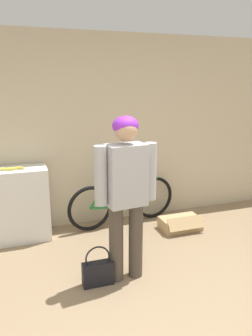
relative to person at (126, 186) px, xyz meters
name	(u,v)px	position (x,y,z in m)	size (l,w,h in m)	color
wall_back	(86,132)	(-0.05, 1.52, 0.31)	(8.00, 0.07, 2.60)	beige
side_shelf	(6,206)	(-1.16, 1.26, -0.52)	(1.05, 0.42, 0.93)	white
person	(126,186)	(0.00, 0.00, 0.00)	(0.62, 0.28, 1.66)	#4C4238
bicycle	(123,201)	(0.39, 1.27, -0.65)	(1.61, 0.46, 0.70)	black
banana	(9,169)	(-1.08, 1.21, -0.04)	(0.37, 0.10, 0.04)	#EAD64C
handbag	(98,272)	(-0.31, -0.04, -0.85)	(0.31, 0.11, 0.42)	black
cardboard_box	(180,223)	(1.08, 0.85, -0.91)	(0.54, 0.38, 0.22)	tan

